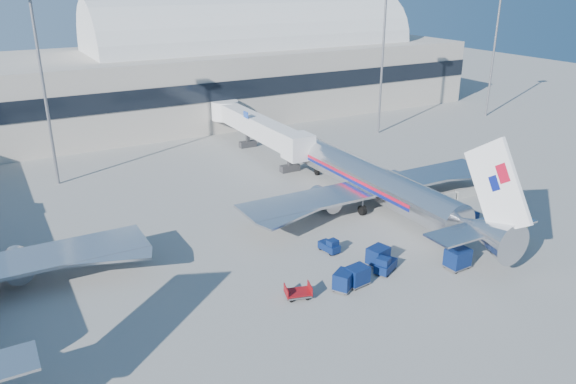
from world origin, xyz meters
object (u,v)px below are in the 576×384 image
barrier_near (445,198)px  barrier_mid (466,193)px  mast_far_east (496,33)px  tug_right (447,234)px  mast_east (384,41)px  cart_train_a (378,256)px  ramp_worker (525,234)px  airliner_main (377,183)px  tug_left (330,246)px  mast_west (40,64)px  cart_open_red (298,293)px  jetbridge_near (254,125)px  cart_train_b (357,275)px  tug_lead (385,265)px  barrier_far (486,188)px  cart_solo_near (458,258)px  cart_solo_far (467,221)px  cart_train_c (344,280)px

barrier_near → barrier_mid: size_ratio=1.00×
mast_far_east → tug_right: (-44.14, -35.75, -14.11)m
mast_east → mast_far_east: 25.00m
barrier_near → tug_right: 10.54m
mast_far_east → barrier_mid: 46.10m
mast_east → cart_train_a: 48.02m
ramp_worker → airliner_main: bearing=7.1°
airliner_main → tug_left: (-10.49, -6.64, -2.30)m
mast_west → cart_open_red: mast_west is taller
ramp_worker → jetbridge_near: bearing=-6.8°
barrier_mid → cart_open_red: size_ratio=1.25×
barrier_near → ramp_worker: 11.61m
airliner_main → cart_open_red: bearing=-144.6°
barrier_mid → tug_right: size_ratio=1.21×
tug_left → cart_open_red: bearing=121.1°
barrier_mid → tug_right: bearing=-143.4°
barrier_near → mast_east: bearing=66.8°
cart_train_b → tug_lead: bearing=1.4°
barrier_far → tug_right: 15.78m
tug_right → ramp_worker: (6.49, -3.84, 0.11)m
mast_far_east → barrier_near: bearing=-142.9°
mast_far_east → tug_right: mast_far_east is taller
tug_right → tug_left: 11.91m
mast_far_east → cart_solo_near: 63.65m
mast_far_east → cart_train_a: 65.86m
airliner_main → cart_train_a: size_ratio=16.25×
mast_east → cart_solo_far: size_ratio=9.39×
barrier_near → barrier_mid: (3.30, 0.00, 0.00)m
jetbridge_near → barrier_mid: bearing=-64.6°
cart_train_a → barrier_mid: bearing=7.9°
mast_far_east → jetbridge_near: bearing=179.0°
tug_right → cart_train_b: cart_train_b is taller
mast_far_east → barrier_far: 43.75m
barrier_near → tug_lead: (-16.36, -9.74, 0.27)m
mast_west → cart_train_c: 44.16m
tug_left → cart_train_b: cart_train_b is taller
airliner_main → ramp_worker: bearing=-62.5°
barrier_far → cart_train_a: (-22.71, -8.38, 0.47)m
barrier_mid → barrier_far: size_ratio=1.00×
cart_train_a → cart_open_red: size_ratio=0.95×
mast_east → cart_solo_near: size_ratio=10.17×
mast_far_east → cart_open_red: bearing=-148.8°
cart_train_b → cart_open_red: cart_train_b is taller
cart_train_a → cart_open_red: 9.09m
cart_train_c → cart_solo_far: cart_solo_far is taller
barrier_mid → tug_left: 22.18m
barrier_near → tug_left: size_ratio=1.33×
jetbridge_near → cart_solo_far: bearing=-79.1°
barrier_mid → tug_lead: tug_lead is taller
mast_west → barrier_near: 49.33m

